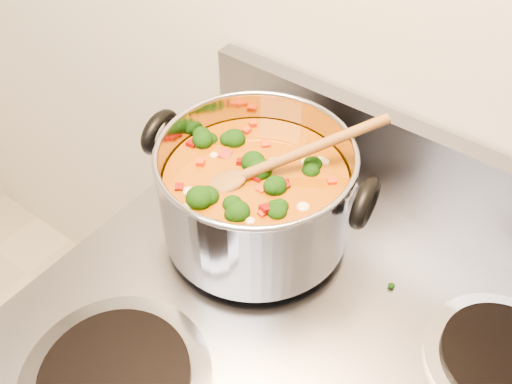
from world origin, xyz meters
The scene contains 3 objects.
stockpot centered at (-0.14, 1.30, 1.01)m, with size 0.33×0.27×0.16m.
wooden_spoon centered at (-0.13, 1.31, 1.06)m, with size 0.19×0.23×0.09m.
cooktop_crumbs centered at (-0.10, 1.24, 0.92)m, with size 0.27×0.36×0.01m.
Camera 1 is at (0.19, 0.85, 1.58)m, focal length 40.00 mm.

